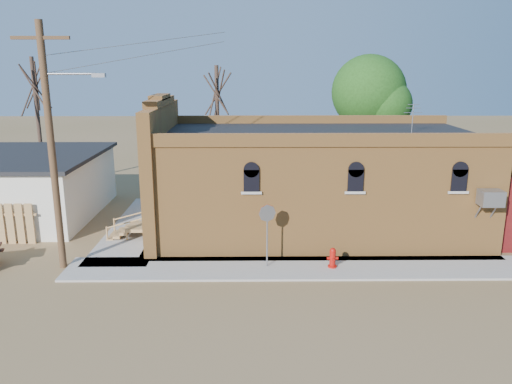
{
  "coord_description": "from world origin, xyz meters",
  "views": [
    {
      "loc": [
        -1.01,
        -16.64,
        7.48
      ],
      "look_at": [
        -0.81,
        3.34,
        2.4
      ],
      "focal_mm": 35.0,
      "sensor_mm": 36.0,
      "label": 1
    }
  ],
  "objects_px": {
    "fire_hydrant": "(333,258)",
    "stop_sign": "(267,219)",
    "brick_bar": "(309,182)",
    "utility_pole": "(53,143)",
    "trash_barrel": "(156,225)"
  },
  "relations": [
    {
      "from": "fire_hydrant",
      "to": "stop_sign",
      "type": "height_order",
      "value": "stop_sign"
    },
    {
      "from": "brick_bar",
      "to": "utility_pole",
      "type": "bearing_deg",
      "value": -156.31
    },
    {
      "from": "brick_bar",
      "to": "utility_pole",
      "type": "height_order",
      "value": "utility_pole"
    },
    {
      "from": "brick_bar",
      "to": "stop_sign",
      "type": "relative_size",
      "value": 6.75
    },
    {
      "from": "brick_bar",
      "to": "trash_barrel",
      "type": "xyz_separation_m",
      "value": [
        -6.94,
        -0.69,
        -1.82
      ]
    },
    {
      "from": "brick_bar",
      "to": "stop_sign",
      "type": "height_order",
      "value": "brick_bar"
    },
    {
      "from": "stop_sign",
      "to": "fire_hydrant",
      "type": "bearing_deg",
      "value": 2.76
    },
    {
      "from": "brick_bar",
      "to": "utility_pole",
      "type": "distance_m",
      "value": 10.96
    },
    {
      "from": "brick_bar",
      "to": "trash_barrel",
      "type": "height_order",
      "value": "brick_bar"
    },
    {
      "from": "brick_bar",
      "to": "fire_hydrant",
      "type": "xyz_separation_m",
      "value": [
        0.41,
        -4.6,
        -1.88
      ]
    },
    {
      "from": "fire_hydrant",
      "to": "stop_sign",
      "type": "bearing_deg",
      "value": 170.7
    },
    {
      "from": "stop_sign",
      "to": "brick_bar",
      "type": "bearing_deg",
      "value": 71.01
    },
    {
      "from": "trash_barrel",
      "to": "stop_sign",
      "type": "bearing_deg",
      "value": -37.73
    },
    {
      "from": "utility_pole",
      "to": "stop_sign",
      "type": "relative_size",
      "value": 3.7
    },
    {
      "from": "brick_bar",
      "to": "stop_sign",
      "type": "bearing_deg",
      "value": -114.77
    }
  ]
}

